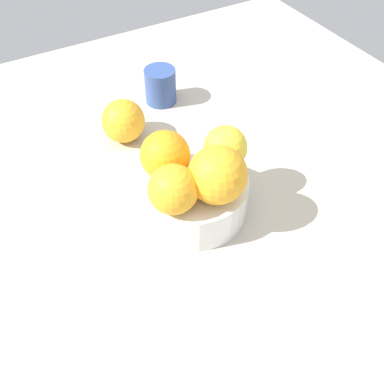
{
  "coord_description": "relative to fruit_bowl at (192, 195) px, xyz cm",
  "views": [
    {
      "loc": [
        -38.29,
        21.66,
        49.24
      ],
      "look_at": [
        0.0,
        0.0,
        3.48
      ],
      "focal_mm": 42.12,
      "sensor_mm": 36.0,
      "label": 1
    }
  ],
  "objects": [
    {
      "name": "ceramic_cup",
      "position": [
        26.61,
        -8.38,
        0.48
      ],
      "size": [
        5.74,
        5.74,
        6.51
      ],
      "primitive_type": "cylinder",
      "color": "#334C8C",
      "rests_on": "ground_plane"
    },
    {
      "name": "ground_plane",
      "position": [
        0.0,
        0.0,
        -3.77
      ],
      "size": [
        110.0,
        110.0,
        2.0
      ],
      "primitive_type": "cube",
      "color": "#BCB29E"
    },
    {
      "name": "orange_in_bowl_1",
      "position": [
        2.88,
        2.49,
        6.45
      ],
      "size": [
        6.85,
        6.85,
        6.85
      ],
      "primitive_type": "sphere",
      "color": "orange",
      "rests_on": "fruit_bowl"
    },
    {
      "name": "fruit_bowl",
      "position": [
        0.0,
        0.0,
        0.0
      ],
      "size": [
        15.87,
        15.87,
        5.8
      ],
      "color": "white",
      "rests_on": "ground_plane"
    },
    {
      "name": "orange_loose_0",
      "position": [
        19.75,
        1.94,
        0.85
      ],
      "size": [
        7.24,
        7.24,
        7.24
      ],
      "primitive_type": "sphere",
      "color": "#F9A823",
      "rests_on": "ground_plane"
    },
    {
      "name": "orange_in_bowl_0",
      "position": [
        0.66,
        -5.63,
        6.09
      ],
      "size": [
        6.13,
        6.13,
        6.13
      ],
      "primitive_type": "sphere",
      "color": "yellow",
      "rests_on": "fruit_bowl"
    },
    {
      "name": "orange_in_bowl_3",
      "position": [
        -4.17,
        -1.38,
        6.89
      ],
      "size": [
        7.73,
        7.73,
        7.73
      ],
      "primitive_type": "sphere",
      "color": "#F9A823",
      "rests_on": "fruit_bowl"
    },
    {
      "name": "orange_in_bowl_2",
      "position": [
        -3.11,
        4.46,
        6.27
      ],
      "size": [
        6.5,
        6.5,
        6.5
      ],
      "primitive_type": "sphere",
      "color": "#F9A823",
      "rests_on": "fruit_bowl"
    }
  ]
}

